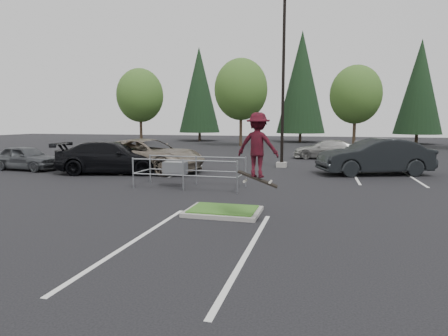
% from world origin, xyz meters
% --- Properties ---
extents(ground, '(120.00, 120.00, 0.00)m').
position_xyz_m(ground, '(0.00, 0.00, 0.00)').
color(ground, black).
rests_on(ground, ground).
extents(grass_median, '(2.20, 1.60, 0.16)m').
position_xyz_m(grass_median, '(0.00, 0.00, 0.08)').
color(grass_median, '#9F9B94').
rests_on(grass_median, ground).
extents(stall_lines, '(22.62, 17.60, 0.01)m').
position_xyz_m(stall_lines, '(-1.35, 6.02, 0.00)').
color(stall_lines, silver).
rests_on(stall_lines, ground).
extents(light_pole, '(0.70, 0.60, 10.12)m').
position_xyz_m(light_pole, '(0.50, 12.00, 4.56)').
color(light_pole, '#9F9B94').
rests_on(light_pole, ground).
extents(decid_a, '(5.44, 5.44, 8.91)m').
position_xyz_m(decid_a, '(-18.01, 30.03, 5.58)').
color(decid_a, '#38281C').
rests_on(decid_a, ground).
extents(decid_b, '(5.89, 5.89, 9.64)m').
position_xyz_m(decid_b, '(-6.01, 30.53, 6.04)').
color(decid_b, '#38281C').
rests_on(decid_b, ground).
extents(decid_c, '(5.12, 5.12, 8.38)m').
position_xyz_m(decid_c, '(5.99, 29.83, 5.25)').
color(decid_c, '#38281C').
rests_on(decid_c, ground).
extents(conif_a, '(5.72, 5.72, 13.00)m').
position_xyz_m(conif_a, '(-14.00, 40.00, 7.10)').
color(conif_a, '#38281C').
rests_on(conif_a, ground).
extents(conif_b, '(6.38, 6.38, 14.50)m').
position_xyz_m(conif_b, '(0.00, 40.50, 7.85)').
color(conif_b, '#38281C').
rests_on(conif_b, ground).
extents(conif_c, '(5.50, 5.50, 12.50)m').
position_xyz_m(conif_c, '(14.00, 39.50, 6.85)').
color(conif_c, '#38281C').
rests_on(conif_c, ground).
extents(cart_corral, '(4.53, 1.68, 1.28)m').
position_xyz_m(cart_corral, '(-3.01, 4.01, 0.80)').
color(cart_corral, '#95989D').
rests_on(cart_corral, ground).
extents(skateboarder, '(1.17, 0.77, 1.96)m').
position_xyz_m(skateboarder, '(1.20, -1.00, 2.14)').
color(skateboarder, black).
rests_on(skateboarder, ground).
extents(car_l_tan, '(6.91, 4.07, 1.80)m').
position_xyz_m(car_l_tan, '(-6.50, 8.21, 0.90)').
color(car_l_tan, gray).
rests_on(car_l_tan, ground).
extents(car_l_black, '(6.27, 3.72, 1.70)m').
position_xyz_m(car_l_black, '(-8.00, 7.00, 0.85)').
color(car_l_black, black).
rests_on(car_l_black, ground).
extents(car_l_grey, '(4.20, 1.94, 1.39)m').
position_xyz_m(car_l_grey, '(-13.50, 7.00, 0.70)').
color(car_l_grey, '#464A4D').
rests_on(car_l_grey, ground).
extents(car_r_charc, '(6.02, 3.72, 1.87)m').
position_xyz_m(car_r_charc, '(5.49, 10.04, 0.94)').
color(car_r_charc, black).
rests_on(car_r_charc, ground).
extents(car_far_silver, '(4.86, 2.18, 1.38)m').
position_xyz_m(car_far_silver, '(3.18, 18.00, 0.69)').
color(car_far_silver, '#A2A29D').
rests_on(car_far_silver, ground).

